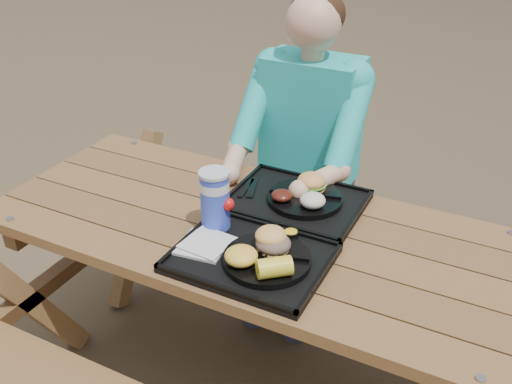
% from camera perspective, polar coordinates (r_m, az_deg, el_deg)
% --- Properties ---
extents(picnic_table, '(1.80, 1.49, 0.75)m').
position_cam_1_polar(picnic_table, '(2.10, 0.00, -12.05)').
color(picnic_table, '#999999').
rests_on(picnic_table, ground).
extents(tray_near, '(0.45, 0.35, 0.02)m').
position_cam_1_polar(tray_near, '(1.70, -0.51, -6.70)').
color(tray_near, black).
rests_on(tray_near, picnic_table).
extents(tray_far, '(0.45, 0.35, 0.02)m').
position_cam_1_polar(tray_far, '(1.98, 3.99, -1.07)').
color(tray_far, black).
rests_on(tray_far, picnic_table).
extents(plate_near, '(0.26, 0.26, 0.02)m').
position_cam_1_polar(plate_near, '(1.67, 1.10, -6.75)').
color(plate_near, black).
rests_on(plate_near, tray_near).
extents(plate_far, '(0.26, 0.26, 0.02)m').
position_cam_1_polar(plate_far, '(1.97, 4.92, -0.64)').
color(plate_far, black).
rests_on(plate_far, tray_far).
extents(napkin_stack, '(0.16, 0.16, 0.02)m').
position_cam_1_polar(napkin_stack, '(1.74, -5.31, -5.24)').
color(napkin_stack, silver).
rests_on(napkin_stack, tray_near).
extents(soda_cup, '(0.09, 0.09, 0.19)m').
position_cam_1_polar(soda_cup, '(1.79, -4.11, -0.89)').
color(soda_cup, '#1B36CD').
rests_on(soda_cup, tray_near).
extents(condiment_bbq, '(0.05, 0.05, 0.03)m').
position_cam_1_polar(condiment_bbq, '(1.78, 1.63, -3.90)').
color(condiment_bbq, black).
rests_on(condiment_bbq, tray_near).
extents(condiment_mustard, '(0.05, 0.05, 0.03)m').
position_cam_1_polar(condiment_mustard, '(1.77, 3.49, -4.34)').
color(condiment_mustard, yellow).
rests_on(condiment_mustard, tray_near).
extents(sandwich, '(0.10, 0.10, 0.10)m').
position_cam_1_polar(sandwich, '(1.66, 1.75, -4.31)').
color(sandwich, '#F1AA55').
rests_on(sandwich, plate_near).
extents(mac_cheese, '(0.10, 0.10, 0.05)m').
position_cam_1_polar(mac_cheese, '(1.63, -1.49, -6.40)').
color(mac_cheese, yellow).
rests_on(mac_cheese, plate_near).
extents(corn_cob, '(0.14, 0.14, 0.06)m').
position_cam_1_polar(corn_cob, '(1.58, 1.85, -7.54)').
color(corn_cob, yellow).
rests_on(corn_cob, plate_near).
extents(cutlery_far, '(0.07, 0.14, 0.01)m').
position_cam_1_polar(cutlery_far, '(2.04, -0.39, 0.41)').
color(cutlery_far, black).
rests_on(cutlery_far, tray_far).
extents(burger, '(0.10, 0.10, 0.09)m').
position_cam_1_polar(burger, '(1.98, 5.59, 1.45)').
color(burger, '#EFA154').
rests_on(burger, plate_far).
extents(baked_beans, '(0.07, 0.07, 0.03)m').
position_cam_1_polar(baked_beans, '(1.93, 2.61, -0.34)').
color(baked_beans, '#4E190F').
rests_on(baked_beans, plate_far).
extents(potato_salad, '(0.09, 0.09, 0.05)m').
position_cam_1_polar(potato_salad, '(1.89, 5.69, -0.82)').
color(potato_salad, beige).
rests_on(potato_salad, plate_far).
extents(diner, '(0.48, 0.84, 1.28)m').
position_cam_1_polar(diner, '(2.44, 5.11, 2.06)').
color(diner, '#1C9DC7').
rests_on(diner, ground).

